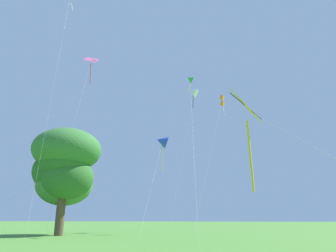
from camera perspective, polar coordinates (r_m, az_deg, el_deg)
kite_black_large at (r=39.80m, az=-17.90°, el=19.75°), size 2.62×6.43×27.54m
kite_pink_low at (r=47.54m, az=-14.16°, el=10.53°), size 2.75×10.73×25.03m
kite_yellow_diamond at (r=14.14m, az=14.63°, el=0.32°), size 4.39×10.81×7.46m
kite_red_high at (r=40.02m, az=-20.61°, el=-8.98°), size 2.63×12.32×7.68m
kite_orange_box at (r=40.90m, az=9.96°, el=4.44°), size 3.61×8.39×17.07m
kite_white_distant at (r=46.88m, az=4.66°, el=6.24°), size 3.37×6.54×20.71m
kite_green_small at (r=35.76m, az=4.07°, el=8.59°), size 2.36×12.51×17.46m
kite_blue_delta at (r=42.12m, az=-1.12°, el=-2.84°), size 2.27×12.04×12.79m
tree_right_cluster at (r=34.38m, az=-18.16°, el=-6.09°), size 7.15×7.15×10.90m
tree_left_oak at (r=35.80m, az=-18.88°, el=-8.19°), size 6.18×6.52×9.94m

